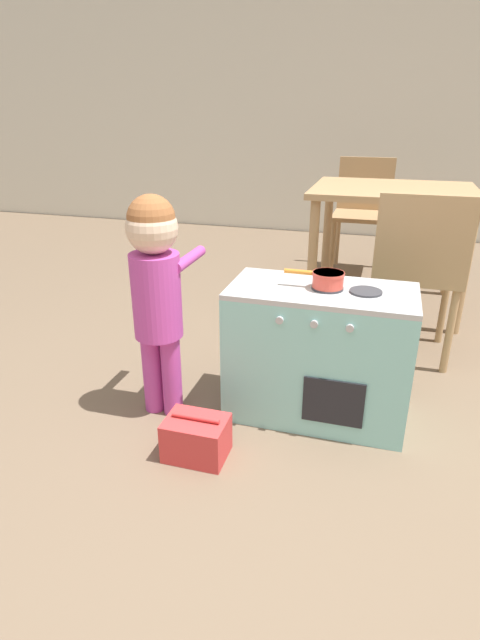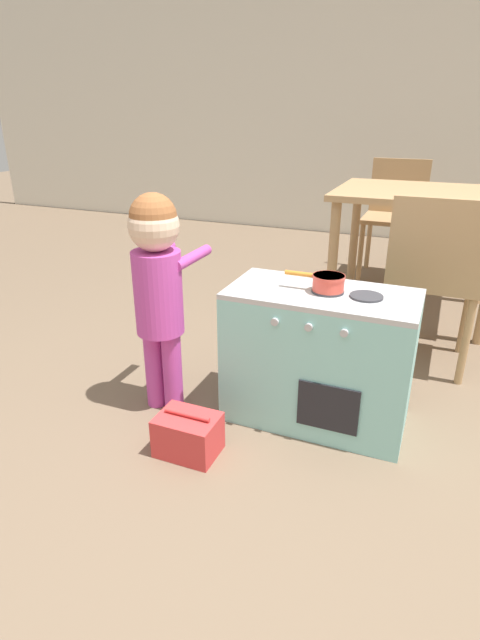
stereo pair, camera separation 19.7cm
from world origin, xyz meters
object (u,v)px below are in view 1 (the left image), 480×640
(toy_pot, at_px, (327,278))
(child_figure, at_px, (156,278))
(toy_basket, at_px, (196,438))
(dining_chair_near, at_px, (417,270))
(dining_table, at_px, (392,207))
(play_kitchen, at_px, (318,353))
(dining_chair_far, at_px, (362,211))

(toy_pot, relative_size, child_figure, 0.25)
(toy_basket, height_order, dining_chair_near, dining_chair_near)
(child_figure, distance_m, toy_basket, 0.62)
(toy_basket, relative_size, dining_table, 0.24)
(toy_basket, relative_size, dining_chair_near, 0.27)
(play_kitchen, xyz_separation_m, dining_chair_near, (0.37, 0.63, 0.19))
(play_kitchen, height_order, toy_basket, play_kitchen)
(toy_basket, bearing_deg, dining_chair_near, 54.53)
(toy_pot, relative_size, dining_chair_near, 0.27)
(play_kitchen, relative_size, dining_chair_far, 0.84)
(play_kitchen, distance_m, toy_basket, 0.59)
(play_kitchen, distance_m, toy_pot, 0.32)
(child_figure, xyz_separation_m, toy_basket, (0.24, -0.25, -0.51))
(toy_basket, bearing_deg, child_figure, 134.46)
(toy_pot, xyz_separation_m, child_figure, (-0.63, -0.16, -0.01))
(play_kitchen, height_order, toy_pot, toy_pot)
(child_figure, height_order, dining_chair_near, child_figure)
(toy_basket, height_order, dining_chair_far, dining_chair_far)
(child_figure, distance_m, dining_table, 1.74)
(dining_table, bearing_deg, dining_chair_near, -78.73)
(dining_table, bearing_deg, toy_pot, -98.86)
(toy_basket, bearing_deg, play_kitchen, 47.70)
(toy_basket, relative_size, dining_chair_far, 0.27)
(child_figure, height_order, dining_table, child_figure)
(toy_pot, distance_m, dining_table, 1.38)
(child_figure, xyz_separation_m, dining_table, (0.84, 1.53, 0.05))
(toy_pot, height_order, dining_chair_near, dining_chair_near)
(toy_pot, xyz_separation_m, dining_table, (0.21, 1.36, 0.04))
(dining_chair_far, bearing_deg, play_kitchen, 89.59)
(play_kitchen, bearing_deg, dining_chair_near, 59.68)
(dining_table, bearing_deg, dining_chair_far, 105.96)
(child_figure, distance_m, dining_chair_far, 2.35)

